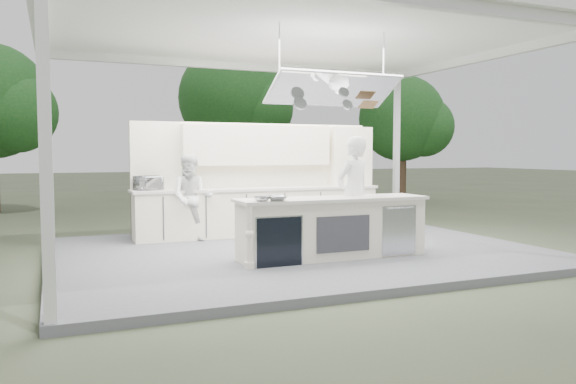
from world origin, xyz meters
name	(u,v)px	position (x,y,z in m)	size (l,w,h in m)	color
ground	(298,256)	(0.00, 0.00, 0.00)	(90.00, 90.00, 0.00)	#454C34
stage_deck	(298,253)	(0.00, 0.00, 0.06)	(8.00, 6.00, 0.12)	#5D5E62
tent	(299,36)	(0.00, -0.01, 3.71)	(8.20, 6.20, 3.86)	white
demo_island	(332,228)	(0.18, -0.91, 0.60)	(3.10, 0.79, 0.95)	white
back_counter	(260,211)	(0.00, 1.90, 0.60)	(5.08, 0.72, 0.95)	white
back_wall_unit	(277,162)	(0.44, 2.11, 1.57)	(5.05, 0.48, 2.25)	white
tree_cluster	(173,106)	(-0.16, 9.77, 3.29)	(19.55, 9.40, 5.85)	brown
head_chef	(353,195)	(0.71, -0.64, 1.08)	(0.70, 0.46, 1.92)	white
sous_chef	(192,198)	(-1.47, 1.55, 0.94)	(0.79, 0.62, 1.63)	white
toaster_oven	(148,183)	(-2.20, 1.99, 1.20)	(0.48, 0.32, 0.26)	silver
bowl_large	(277,198)	(-0.84, -1.15, 1.11)	(0.31, 0.31, 0.08)	#B1B4B8
bowl_small	(262,199)	(-1.08, -1.15, 1.11)	(0.23, 0.23, 0.07)	#B2B3B9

